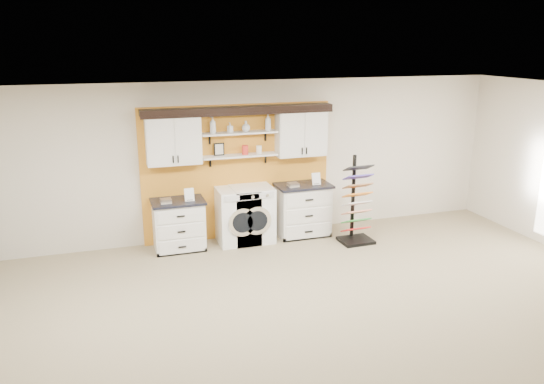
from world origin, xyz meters
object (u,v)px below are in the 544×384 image
object	(u,v)px
washer	(238,216)
dryer	(252,214)
base_cabinet_left	(179,225)
sample_rack	(356,215)
base_cabinet_right	(303,210)

from	to	relation	value
washer	dryer	bearing A→B (deg)	0.00
base_cabinet_left	sample_rack	world-z (taller)	sample_rack
base_cabinet_right	sample_rack	size ratio (longest dim) A/B	0.64
base_cabinet_right	dryer	world-z (taller)	dryer
base_cabinet_right	dryer	size ratio (longest dim) A/B	0.99
washer	sample_rack	bearing A→B (deg)	-17.22
base_cabinet_right	sample_rack	xyz separation A→B (m)	(0.77, -0.62, 0.02)
base_cabinet_left	washer	world-z (taller)	washer
base_cabinet_right	washer	world-z (taller)	washer
dryer	sample_rack	world-z (taller)	sample_rack
base_cabinet_right	washer	distance (m)	1.22
base_cabinet_right	washer	xyz separation A→B (m)	(-1.22, -0.00, 0.01)
sample_rack	washer	bearing A→B (deg)	161.05
base_cabinet_left	base_cabinet_right	xyz separation A→B (m)	(2.26, -0.00, 0.04)
dryer	sample_rack	bearing A→B (deg)	-19.61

